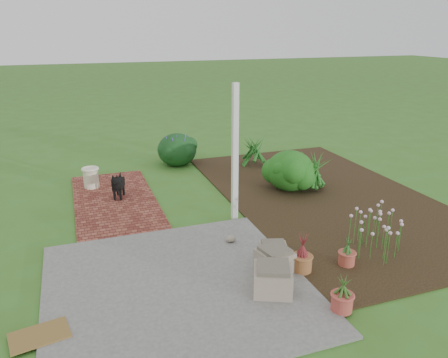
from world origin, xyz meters
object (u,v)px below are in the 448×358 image
object	(u,v)px
black_dog	(118,184)
cream_ceramic_urn	(91,178)
stone_trough_near	(273,280)
evergreen_shrub	(290,170)

from	to	relation	value
black_dog	cream_ceramic_urn	world-z (taller)	black_dog
stone_trough_near	black_dog	size ratio (longest dim) A/B	0.84
stone_trough_near	cream_ceramic_urn	size ratio (longest dim) A/B	1.16
stone_trough_near	cream_ceramic_urn	world-z (taller)	cream_ceramic_urn
cream_ceramic_urn	evergreen_shrub	size ratio (longest dim) A/B	0.42
stone_trough_near	evergreen_shrub	distance (m)	4.03
evergreen_shrub	stone_trough_near	bearing A→B (deg)	-120.77
stone_trough_near	evergreen_shrub	size ratio (longest dim) A/B	0.48
black_dog	cream_ceramic_urn	size ratio (longest dim) A/B	1.37
black_dog	evergreen_shrub	world-z (taller)	evergreen_shrub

